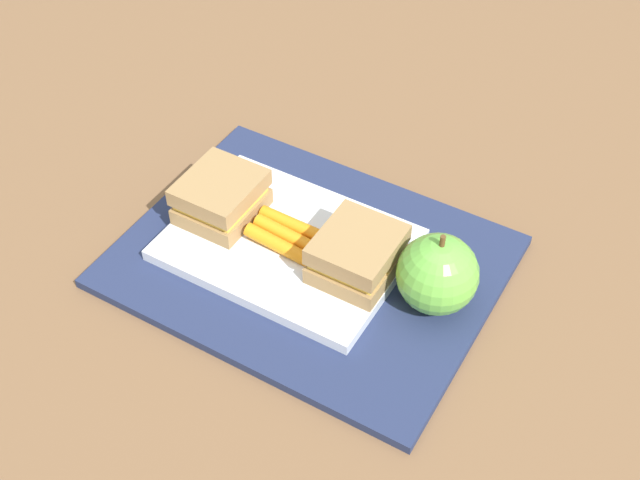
{
  "coord_description": "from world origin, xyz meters",
  "views": [
    {
      "loc": [
        0.29,
        -0.48,
        0.61
      ],
      "look_at": [
        0.01,
        0.0,
        0.04
      ],
      "focal_mm": 46.85,
      "sensor_mm": 36.0,
      "label": 1
    }
  ],
  "objects_px": {
    "sandwich_half_right": "(357,254)",
    "carrot_sticks_bundle": "(287,236)",
    "sandwich_half_left": "(221,197)",
    "apple": "(438,274)",
    "food_tray": "(288,245)"
  },
  "relations": [
    {
      "from": "food_tray",
      "to": "sandwich_half_left",
      "type": "distance_m",
      "value": 0.08
    },
    {
      "from": "sandwich_half_left",
      "to": "apple",
      "type": "bearing_deg",
      "value": 2.82
    },
    {
      "from": "carrot_sticks_bundle",
      "to": "sandwich_half_right",
      "type": "bearing_deg",
      "value": 0.08
    },
    {
      "from": "sandwich_half_left",
      "to": "apple",
      "type": "height_order",
      "value": "apple"
    },
    {
      "from": "sandwich_half_right",
      "to": "apple",
      "type": "xyz_separation_m",
      "value": [
        0.08,
        0.01,
        0.0
      ]
    },
    {
      "from": "food_tray",
      "to": "apple",
      "type": "relative_size",
      "value": 2.64
    },
    {
      "from": "sandwich_half_right",
      "to": "carrot_sticks_bundle",
      "type": "height_order",
      "value": "sandwich_half_right"
    },
    {
      "from": "food_tray",
      "to": "sandwich_half_left",
      "type": "height_order",
      "value": "sandwich_half_left"
    },
    {
      "from": "food_tray",
      "to": "apple",
      "type": "height_order",
      "value": "apple"
    },
    {
      "from": "sandwich_half_right",
      "to": "carrot_sticks_bundle",
      "type": "relative_size",
      "value": 1.01
    },
    {
      "from": "carrot_sticks_bundle",
      "to": "apple",
      "type": "xyz_separation_m",
      "value": [
        0.15,
        0.01,
        0.02
      ]
    },
    {
      "from": "food_tray",
      "to": "carrot_sticks_bundle",
      "type": "bearing_deg",
      "value": -12.85
    },
    {
      "from": "food_tray",
      "to": "sandwich_half_right",
      "type": "bearing_deg",
      "value": 0.0
    },
    {
      "from": "carrot_sticks_bundle",
      "to": "apple",
      "type": "relative_size",
      "value": 0.91
    },
    {
      "from": "sandwich_half_left",
      "to": "apple",
      "type": "distance_m",
      "value": 0.23
    }
  ]
}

